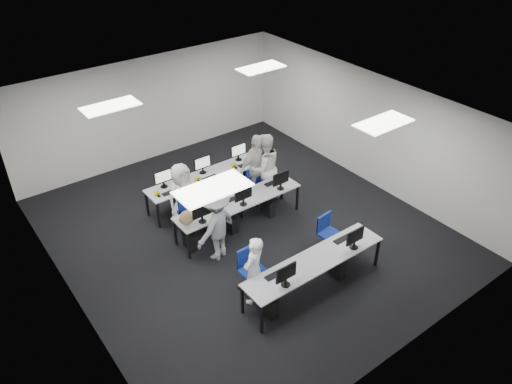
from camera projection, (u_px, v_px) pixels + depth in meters
room at (243, 176)px, 11.00m from camera, size 9.00×9.02×3.00m
ceiling_panels at (242, 114)px, 10.18m from camera, size 5.20×4.60×0.02m
desk_front at (315, 262)px, 9.84m from camera, size 3.20×0.70×0.73m
desk_mid at (239, 203)px, 11.58m from camera, size 3.20×0.70×0.73m
desk_back at (207, 177)px, 12.52m from camera, size 3.20×0.70×0.73m
equipment_front at (307, 279)px, 9.91m from camera, size 2.51×0.41×1.19m
equipment_mid at (233, 217)px, 11.65m from camera, size 2.91×0.41×1.19m
equipment_back at (213, 185)px, 12.80m from camera, size 2.91×0.41×1.19m
chair_0 at (253, 279)px, 9.98m from camera, size 0.49×0.54×0.99m
chair_1 at (329, 241)px, 11.04m from camera, size 0.50×0.53×0.90m
chair_2 at (193, 221)px, 11.60m from camera, size 0.53×0.57×0.97m
chair_3 at (230, 204)px, 12.19m from camera, size 0.55×0.58×0.96m
chair_4 at (259, 192)px, 12.72m from camera, size 0.44×0.48×0.86m
chair_5 at (185, 214)px, 11.88m from camera, size 0.52×0.56×0.93m
chair_6 at (217, 202)px, 12.27m from camera, size 0.62×0.64×0.95m
chair_7 at (252, 186)px, 12.90m from camera, size 0.57×0.60×0.91m
handbag at (187, 217)px, 10.74m from camera, size 0.43×0.29×0.33m
student_0 at (254, 271)px, 9.52m from camera, size 0.66×0.56×1.53m
student_1 at (264, 167)px, 12.49m from camera, size 0.98×0.82×1.81m
student_2 at (182, 196)px, 11.57m from camera, size 0.87×0.64×1.64m
student_3 at (256, 168)px, 12.46m from camera, size 1.10×0.53×1.81m
photographer at (216, 225)px, 10.58m from camera, size 1.24×0.94×1.70m
dslr_camera at (207, 186)px, 10.17m from camera, size 0.19×0.21×0.10m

